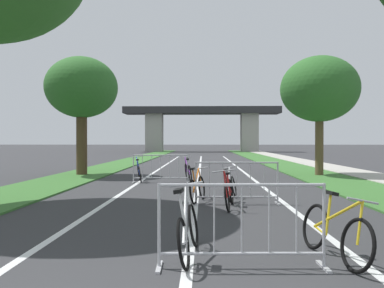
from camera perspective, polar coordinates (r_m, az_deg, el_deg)
grass_verge_left at (r=28.22m, az=-9.56°, el=-2.66°), size 2.46×63.68×0.05m
grass_verge_right at (r=28.15m, az=12.11°, el=-2.67°), size 2.46×63.68×0.05m
sidewalk_path_right at (r=28.63m, az=16.45°, el=-2.59°), size 1.95×63.68×0.08m
lane_stripe_center at (r=20.07m, az=1.11°, el=-3.99°), size 0.14×36.84×0.01m
lane_stripe_right_lane at (r=20.18m, az=7.48°, el=-3.97°), size 0.14×36.84×0.01m
lane_stripe_left_lane at (r=20.22m, az=-5.25°, el=-3.96°), size 0.14×36.84×0.01m
overpass_bridge at (r=54.30m, az=1.45°, el=3.55°), size 21.89×3.77×6.31m
tree_left_oak_mid at (r=18.17m, az=-16.12°, el=7.93°), size 3.24×3.24×5.36m
tree_right_pine_far at (r=18.10m, az=18.44°, el=7.70°), size 3.43×3.43×5.34m
crowd_barrier_nearest at (r=4.86m, az=7.40°, el=-12.08°), size 2.11×0.51×1.05m
crowd_barrier_second at (r=9.60m, az=6.67°, el=-5.84°), size 2.11×0.51×1.05m
crowd_barrier_third at (r=14.41m, az=-4.70°, el=-3.72°), size 2.11×0.51×1.05m
bicycle_purple_0 at (r=14.70m, az=-0.58°, el=-4.19°), size 0.58×1.73×0.97m
bicycle_red_1 at (r=9.06m, az=5.50°, el=-7.24°), size 0.60×1.69×0.95m
bicycle_silver_2 at (r=10.21m, az=5.83°, el=-6.38°), size 0.48×1.63×0.89m
bicycle_yellow_3 at (r=5.53m, az=20.41°, el=-12.19°), size 0.67×1.68×0.90m
bicycle_white_4 at (r=5.28m, az=-0.56°, el=-12.65°), size 0.49×1.69×0.98m
bicycle_blue_5 at (r=14.95m, az=-7.89°, el=-4.16°), size 0.66×1.58×0.98m
bicycle_orange_6 at (r=9.94m, az=0.81°, el=-6.57°), size 0.51×1.61×0.90m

